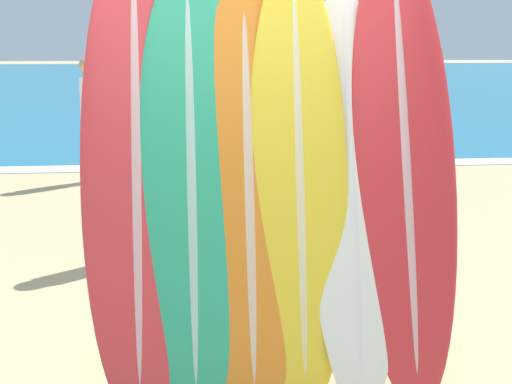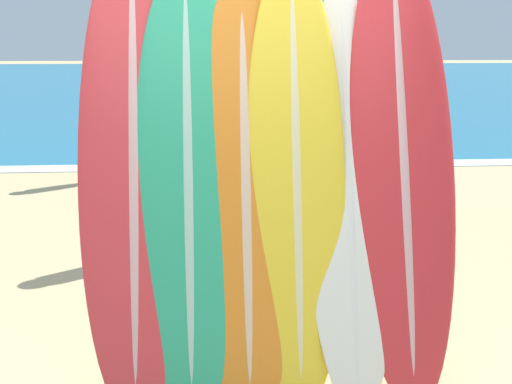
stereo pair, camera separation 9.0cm
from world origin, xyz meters
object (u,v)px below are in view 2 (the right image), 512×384
Objects in this scene: surfboard_slot_1 at (188,182)px; person_near_water at (161,148)px; surfboard_rack at (269,306)px; person_far_left at (98,115)px; person_far_right at (332,164)px; surfboard_slot_2 at (246,195)px; surfboard_slot_0 at (134,166)px; surfboard_slot_5 at (402,164)px; surfboard_slot_3 at (296,179)px; surfboard_slot_4 at (349,194)px; person_mid_beach at (396,134)px.

person_near_water is at bearing 95.68° from surfboard_slot_1.
person_far_left reaches higher than surfboard_rack.
surfboard_slot_1 is 1.46× the size of person_far_right.
surfboard_slot_1 reaches higher than surfboard_slot_2.
surfboard_slot_0 is (-0.69, 0.08, 0.75)m from surfboard_rack.
surfboard_slot_0 reaches higher than surfboard_slot_5.
person_near_water is at bearing 107.13° from surfboard_slot_3.
surfboard_slot_1 reaches higher than person_far_right.
person_far_left is (-2.40, 6.17, -0.31)m from surfboard_slot_5.
surfboard_rack is 0.79× the size of surfboard_slot_2.
person_near_water is at bearing -152.68° from person_far_left.
surfboard_slot_0 is 1.48× the size of person_far_left.
surfboard_slot_5 is (0.71, 0.07, 0.74)m from surfboard_rack.
surfboard_slot_3 is 0.29m from surfboard_slot_4.
person_far_left is (-2.11, 6.21, -0.17)m from surfboard_slot_4.
person_far_right is at bearing 56.50° from surfboard_slot_0.
surfboard_slot_4 reaches higher than person_far_right.
person_far_right is at bearing -127.87° from person_mid_beach.
person_far_left is 1.06× the size of person_far_right.
surfboard_slot_1 reaches higher than surfboard_rack.
surfboard_slot_5 is at bearing -104.91° from person_mid_beach.
surfboard_slot_2 is at bearing -154.39° from person_far_left.
person_far_left is at bearing 106.39° from surfboard_slot_3.
person_mid_beach is (1.48, 3.33, -0.20)m from surfboard_slot_3.
surfboard_slot_1 is at bearing -20.02° from person_near_water.
surfboard_slot_4 is 1.37× the size of person_far_right.
surfboard_slot_5 is at bearing 6.89° from surfboard_slot_4.
surfboard_slot_1 is 1.07× the size of surfboard_slot_4.
surfboard_slot_1 reaches higher than surfboard_slot_4.
surfboard_rack is 1.02× the size of person_far_left.
surfboard_slot_1 is at bearing -7.80° from surfboard_slot_0.
surfboard_slot_4 is 2.87m from person_near_water.
surfboard_slot_1 is 1.06× the size of surfboard_slot_2.
surfboard_slot_4 is at bearing 1.40° from surfboard_slot_2.
person_near_water is at bearing 118.01° from surfboard_slot_5.
surfboard_slot_4 is at bearing 178.03° from person_far_right.
surfboard_slot_5 is 1.55× the size of person_far_right.
surfboard_slot_0 reaches higher than surfboard_slot_4.
surfboard_slot_0 is 1.57× the size of person_far_right.
surfboard_slot_5 is (0.83, 0.05, 0.14)m from surfboard_slot_2.
person_far_left is at bearing 139.37° from person_mid_beach.
surfboard_slot_3 reaches higher than person_mid_beach.
surfboard_slot_0 is 1.13m from surfboard_slot_4.
surfboard_slot_3 is at bearing -113.45° from person_mid_beach.
surfboard_slot_2 is 0.89× the size of surfboard_slot_5.
surfboard_slot_3 is 6.48m from person_far_left.
person_far_right is (1.44, -0.40, -0.10)m from person_near_water.
person_mid_beach is at bearing -119.62° from person_far_left.
surfboard_slot_3 is 1.08× the size of surfboard_slot_4.
surfboard_slot_2 is (-0.12, 0.02, 0.60)m from surfboard_rack.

